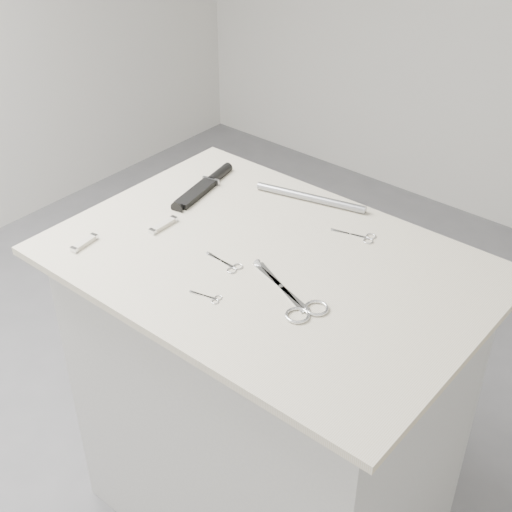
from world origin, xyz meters
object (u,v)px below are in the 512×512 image
Objects in this scene: plinth at (267,404)px; embroidery_scissors_a at (228,265)px; tiny_scissors at (209,297)px; sheathed_knife at (207,184)px; large_shears at (297,302)px; embroidery_scissors_b at (361,237)px; pocket_knife_a at (163,225)px; metal_rail at (311,198)px; pocket_knife_b at (84,243)px.

embroidery_scissors_a reaches higher than plinth.
sheathed_knife is at bearing 119.33° from tiny_scissors.
embroidery_scissors_a is (-0.21, 0.01, -0.00)m from large_shears.
embroidery_scissors_a is at bearing 98.68° from tiny_scissors.
tiny_scissors is 0.49m from sheathed_knife.
plinth is at bearing 56.57° from embroidery_scissors_a.
pocket_knife_a reaches higher than embroidery_scissors_b.
metal_rail reaches higher than embroidery_scissors_b.
plinth is 0.61m from sheathed_knife.
embroidery_scissors_a is at bearing -162.96° from large_shears.
pocket_knife_a is 0.29× the size of metal_rail.
plinth is 0.56m from pocket_knife_a.
metal_rail is at bearing 84.98° from tiny_scissors.
pocket_knife_a and pocket_knife_b have the same top height.
large_shears is at bearing -98.01° from embroidery_scissors_b.
large_shears is 0.43m from metal_rail.
pocket_knife_a is at bearing -160.84° from embroidery_scissors_b.
embroidery_scissors_a and tiny_scissors have the same top height.
sheathed_knife is 2.87× the size of pocket_knife_a.
embroidery_scissors_a is 0.35m from pocket_knife_b.
embroidery_scissors_a is at bearing -71.39° from pocket_knife_b.
pocket_knife_a is at bearing -164.00° from large_shears.
metal_rail is (-0.23, 0.37, 0.01)m from large_shears.
sheathed_knife reaches higher than pocket_knife_a.
large_shears is 0.19m from tiny_scissors.
metal_rail reaches higher than tiny_scissors.
pocket_knife_a is at bearing 178.49° from embroidery_scissors_a.
large_shears is at bearing -95.79° from pocket_knife_a.
sheathed_knife is (-0.45, -0.06, 0.01)m from embroidery_scissors_b.
tiny_scissors is at bearing -91.24° from pocket_knife_b.
large_shears is 0.54m from pocket_knife_b.
pocket_knife_b is at bearing 152.12° from pocket_knife_a.
embroidery_scissors_a is at bearing -96.71° from pocket_knife_a.
sheathed_knife reaches higher than pocket_knife_b.
embroidery_scissors_b is 0.21m from metal_rail.
plinth is 0.50m from large_shears.
metal_rail is at bearing 142.69° from large_shears.
pocket_knife_b is (-0.03, -0.39, -0.00)m from sheathed_knife.
sheathed_knife reaches higher than metal_rail.
embroidery_scissors_b is 0.46m from sheathed_knife.
large_shears reaches higher than tiny_scissors.
plinth is 12.14× the size of tiny_scissors.
tiny_scissors is 0.31m from pocket_knife_a.
large_shears is 2.09× the size of embroidery_scissors_b.
pocket_knife_b is at bearing -144.45° from large_shears.
embroidery_scissors_b is (-0.04, 0.30, -0.00)m from large_shears.
pocket_knife_a reaches higher than tiny_scissors.
metal_rail is (0.20, 0.33, 0.00)m from pocket_knife_a.
sheathed_knife is at bearing 173.42° from large_shears.
pocket_knife_b is at bearing -152.45° from embroidery_scissors_b.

